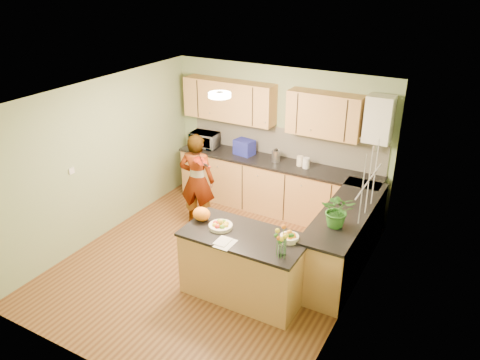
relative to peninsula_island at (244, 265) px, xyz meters
The scene contains 28 objects.
floor 0.95m from the peninsula_island, 153.34° to the left, with size 4.50×4.50×0.00m, color #593219.
ceiling 2.20m from the peninsula_island, 153.34° to the left, with size 4.00×4.50×0.02m, color silver.
wall_back 2.84m from the peninsula_island, 105.76° to the left, with size 4.00×0.02×2.50m, color #8DA576.
wall_front 2.17m from the peninsula_island, 111.50° to the right, with size 4.00×0.02×2.50m, color #8DA576.
wall_left 2.88m from the peninsula_island, behind, with size 0.02×4.50×2.50m, color #8DA576.
wall_right 1.53m from the peninsula_island, 16.43° to the left, with size 0.02×4.50×2.50m, color #8DA576.
back_counter 2.41m from the peninsula_island, 105.41° to the left, with size 3.64×0.62×0.94m.
right_counter 1.55m from the peninsula_island, 51.85° to the left, with size 0.62×2.24×0.94m.
splashback 2.78m from the peninsula_island, 103.79° to the left, with size 3.60×0.02×0.52m, color silver.
upper_cabinets 2.96m from the peninsula_island, 110.48° to the left, with size 3.20×0.34×0.70m.
boiler 3.01m from the peninsula_island, 68.69° to the left, with size 0.40×0.30×0.86m.
window_right 1.93m from the peninsula_island, 37.79° to the left, with size 0.01×1.30×1.05m.
light_switch 2.86m from the peninsula_island, behind, with size 0.02×0.09×0.09m, color white.
ceiling_lamp 2.24m from the peninsula_island, 137.77° to the left, with size 0.30×0.30×0.07m.
peninsula_island is the anchor object (origin of this frame).
fruit_dish 0.61m from the peninsula_island, behind, with size 0.31×0.31×0.11m.
orange_bowl 0.77m from the peninsula_island, 15.26° to the left, with size 0.24×0.24×0.14m.
flower_vase 0.97m from the peninsula_island, 16.70° to the right, with size 0.23×0.23×0.42m.
orange_bag 0.87m from the peninsula_island, behind, with size 0.24×0.21×0.18m, color orange.
papers 0.56m from the peninsula_island, 108.43° to the right, with size 0.20×0.28×0.01m, color white.
violinist 2.04m from the peninsula_island, 141.16° to the left, with size 0.59×0.38×1.61m, color tan.
violin 1.90m from the peninsula_island, 142.70° to the left, with size 0.58×0.23×0.12m, color #4A0B04, non-canonical shape.
microwave 3.19m from the peninsula_island, 132.08° to the left, with size 0.50×0.34×0.28m, color white.
blue_box 2.75m from the peninsula_island, 118.58° to the left, with size 0.33×0.25×0.27m, color navy.
kettle 2.49m from the peninsula_island, 105.65° to the left, with size 0.14×0.14×0.27m.
jar_cream 2.43m from the peninsula_island, 95.31° to the left, with size 0.11×0.11×0.17m, color #F2E3C2.
jar_white 2.38m from the peninsula_island, 92.34° to the left, with size 0.11×0.11×0.18m, color white.
potted_plant 1.40m from the peninsula_island, 37.02° to the left, with size 0.42×0.37×0.47m, color #2E6D24.
Camera 1 is at (3.15, -4.83, 4.01)m, focal length 35.00 mm.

